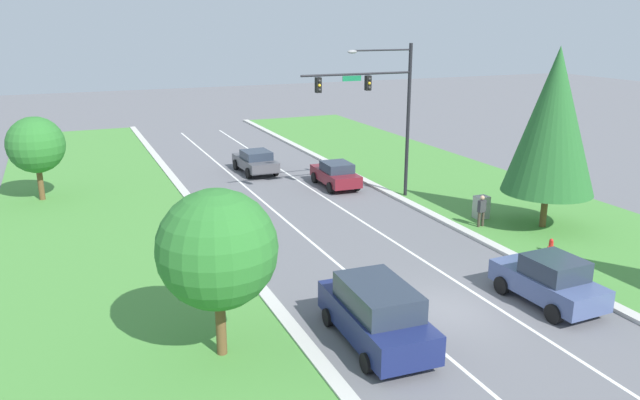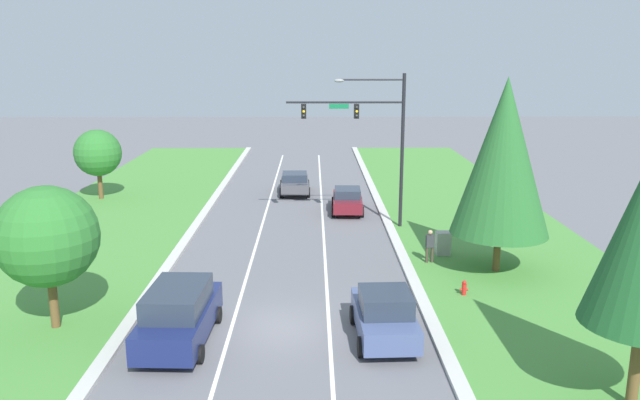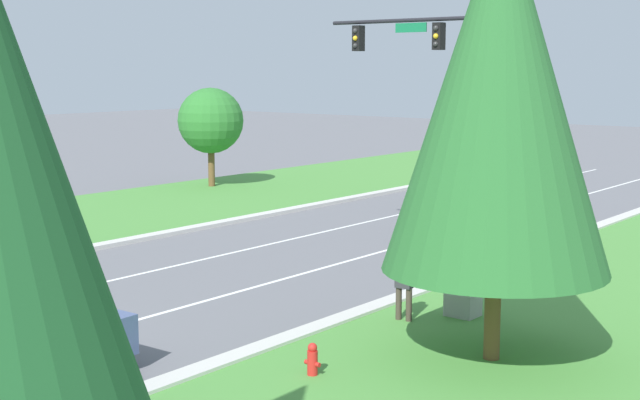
{
  "view_description": "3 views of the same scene",
  "coord_description": "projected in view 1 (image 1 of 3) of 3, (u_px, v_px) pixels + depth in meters",
  "views": [
    {
      "loc": [
        -12.13,
        -17.02,
        10.03
      ],
      "look_at": [
        -0.24,
        11.19,
        1.17
      ],
      "focal_mm": 35.0,
      "sensor_mm": 36.0,
      "label": 1
    },
    {
      "loc": [
        1.22,
        -21.24,
        9.8
      ],
      "look_at": [
        1.6,
        12.44,
        1.94
      ],
      "focal_mm": 35.0,
      "sensor_mm": 36.0,
      "label": 2
    },
    {
      "loc": [
        17.6,
        -9.46,
        5.78
      ],
      "look_at": [
        1.53,
        10.69,
        1.97
      ],
      "focal_mm": 50.0,
      "sensor_mm": 36.0,
      "label": 3
    }
  ],
  "objects": [
    {
      "name": "ground_plane",
      "position": [
        447.0,
        310.0,
        22.38
      ],
      "size": [
        160.0,
        160.0,
        0.0
      ],
      "primitive_type": "plane",
      "color": "slate"
    },
    {
      "name": "lane_stripe_inner_right",
      "position": [
        488.0,
        302.0,
        23.05
      ],
      "size": [
        0.14,
        81.0,
        0.01
      ],
      "color": "white",
      "rests_on": "ground_plane"
    },
    {
      "name": "pedestrian",
      "position": [
        482.0,
        210.0,
        30.99
      ],
      "size": [
        0.4,
        0.26,
        1.69
      ],
      "rotation": [
        0.0,
        0.0,
        3.25
      ],
      "color": "#42382D",
      "rests_on": "ground_plane"
    },
    {
      "name": "slate_blue_sedan",
      "position": [
        549.0,
        280.0,
        22.67
      ],
      "size": [
        2.25,
        4.31,
        1.85
      ],
      "rotation": [
        0.0,
        0.0,
        0.04
      ],
      "color": "#475684",
      "rests_on": "ground_plane"
    },
    {
      "name": "graphite_sedan",
      "position": [
        255.0,
        161.0,
        42.31
      ],
      "size": [
        2.24,
        4.5,
        1.56
      ],
      "rotation": [
        0.0,
        0.0,
        0.03
      ],
      "color": "#4C4C51",
      "rests_on": "ground_plane"
    },
    {
      "name": "utility_cabinet",
      "position": [
        481.0,
        208.0,
        32.43
      ],
      "size": [
        0.7,
        0.6,
        1.25
      ],
      "color": "#9E9E99",
      "rests_on": "ground_plane"
    },
    {
      "name": "conifer_near_right_tree",
      "position": [
        553.0,
        121.0,
        29.75
      ],
      "size": [
        4.4,
        4.4,
        8.91
      ],
      "color": "brown",
      "rests_on": "ground_plane"
    },
    {
      "name": "grass_verge_left",
      "position": [
        134.0,
        374.0,
        18.3
      ],
      "size": [
        10.0,
        90.0,
        0.08
      ],
      "color": "#4C8E3D",
      "rests_on": "ground_plane"
    },
    {
      "name": "lane_stripe_inner_left",
      "position": [
        403.0,
        319.0,
        21.71
      ],
      "size": [
        0.14,
        81.0,
        0.01
      ],
      "color": "white",
      "rests_on": "ground_plane"
    },
    {
      "name": "curb_strip_left",
      "position": [
        300.0,
        338.0,
        20.25
      ],
      "size": [
        0.5,
        90.0,
        0.15
      ],
      "color": "beige",
      "rests_on": "ground_plane"
    },
    {
      "name": "traffic_signal_mast",
      "position": [
        382.0,
        100.0,
        34.57
      ],
      "size": [
        6.65,
        0.41,
        8.81
      ],
      "color": "black",
      "rests_on": "ground_plane"
    },
    {
      "name": "burgundy_sedan",
      "position": [
        336.0,
        174.0,
        38.74
      ],
      "size": [
        2.1,
        4.4,
        1.59
      ],
      "rotation": [
        0.0,
        0.0,
        -0.03
      ],
      "color": "maroon",
      "rests_on": "ground_plane"
    },
    {
      "name": "curb_strip_right",
      "position": [
        569.0,
        284.0,
        24.47
      ],
      "size": [
        0.5,
        90.0,
        0.15
      ],
      "color": "beige",
      "rests_on": "ground_plane"
    },
    {
      "name": "oak_near_left_tree",
      "position": [
        36.0,
        145.0,
        35.04
      ],
      "size": [
        3.18,
        3.18,
        4.87
      ],
      "color": "brown",
      "rests_on": "ground_plane"
    },
    {
      "name": "oak_far_left_tree",
      "position": [
        217.0,
        250.0,
        18.39
      ],
      "size": [
        3.64,
        3.64,
        5.34
      ],
      "color": "brown",
      "rests_on": "ground_plane"
    },
    {
      "name": "navy_suv",
      "position": [
        376.0,
        313.0,
        19.88
      ],
      "size": [
        2.42,
        5.15,
        2.05
      ],
      "rotation": [
        0.0,
        0.0,
        -0.04
      ],
      "color": "navy",
      "rests_on": "ground_plane"
    },
    {
      "name": "fire_hydrant",
      "position": [
        551.0,
        246.0,
        27.73
      ],
      "size": [
        0.34,
        0.2,
        0.7
      ],
      "color": "red",
      "rests_on": "ground_plane"
    }
  ]
}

